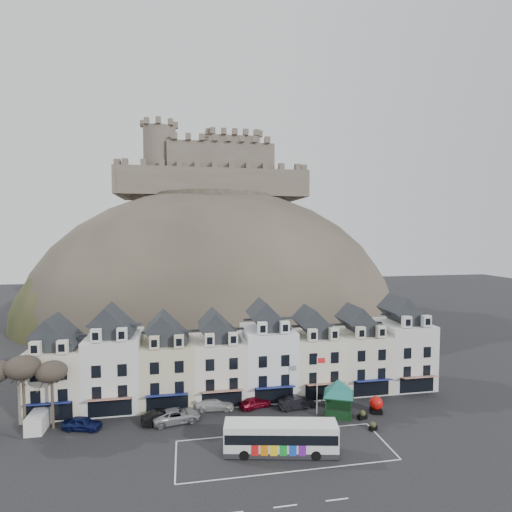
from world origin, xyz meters
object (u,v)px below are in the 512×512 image
(red_buoy, at_px, (376,404))
(car_black, at_px, (161,417))
(car_white, at_px, (214,404))
(flagpole, at_px, (318,381))
(car_charcoal, at_px, (297,402))
(car_navy, at_px, (82,423))
(car_maroon, at_px, (255,402))
(bus, at_px, (281,436))
(white_van, at_px, (39,420))
(bus_shelter, at_px, (339,387))
(car_silver, at_px, (176,415))

(red_buoy, relative_size, car_black, 0.44)
(car_white, bearing_deg, flagpole, -99.92)
(car_white, xyz_separation_m, car_charcoal, (10.40, -1.51, 0.05))
(car_charcoal, bearing_deg, car_navy, 85.45)
(car_white, relative_size, car_maroon, 1.21)
(car_white, xyz_separation_m, car_maroon, (5.20, -0.42, -0.02))
(car_navy, bearing_deg, car_black, -75.29)
(bus, bearing_deg, car_charcoal, 76.27)
(car_maroon, bearing_deg, white_van, 74.35)
(bus, xyz_separation_m, red_buoy, (13.92, 6.77, -0.74))
(bus_shelter, bearing_deg, car_charcoal, 172.36)
(bus_shelter, distance_m, car_black, 21.59)
(car_navy, relative_size, car_black, 0.93)
(bus, distance_m, flagpole, 10.36)
(bus, distance_m, white_van, 27.93)
(car_black, xyz_separation_m, car_white, (6.40, 2.45, -0.04))
(bus_shelter, xyz_separation_m, car_navy, (-30.15, 1.74, -2.75))
(bus_shelter, bearing_deg, flagpole, -171.09)
(car_white, height_order, car_maroon, car_white)
(red_buoy, height_order, car_black, red_buoy)
(bus_shelter, xyz_separation_m, car_black, (-21.34, 1.79, -2.73))
(car_charcoal, bearing_deg, white_van, 82.75)
(bus_shelter, height_order, red_buoy, bus_shelter)
(bus, xyz_separation_m, car_navy, (-21.11, 8.76, -1.05))
(car_navy, bearing_deg, car_white, -66.28)
(red_buoy, relative_size, flagpole, 0.28)
(car_silver, relative_size, car_white, 1.11)
(car_charcoal, bearing_deg, car_black, 86.43)
(bus_shelter, relative_size, red_buoy, 3.17)
(bus, height_order, red_buoy, bus)
(car_maroon, bearing_deg, car_charcoal, -119.37)
(car_navy, relative_size, car_maroon, 1.05)
(red_buoy, height_order, car_white, red_buoy)
(flagpole, height_order, car_white, flagpole)
(bus_shelter, distance_m, red_buoy, 5.47)
(flagpole, relative_size, car_maroon, 1.77)
(car_white, relative_size, car_charcoal, 1.06)
(white_van, relative_size, car_charcoal, 0.91)
(bus, xyz_separation_m, white_van, (-26.06, 10.00, -0.80))
(car_silver, relative_size, car_charcoal, 1.18)
(car_silver, bearing_deg, car_charcoal, -97.20)
(car_silver, bearing_deg, white_van, 74.45)
(bus_shelter, relative_size, flagpole, 0.89)
(car_navy, bearing_deg, bus_shelter, -78.92)
(bus, distance_m, car_maroon, 10.91)
(red_buoy, distance_m, car_charcoal, 9.89)
(bus, relative_size, white_van, 2.73)
(car_silver, distance_m, car_charcoal, 15.10)
(bus_shelter, relative_size, car_charcoal, 1.38)
(white_van, bearing_deg, red_buoy, -4.90)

